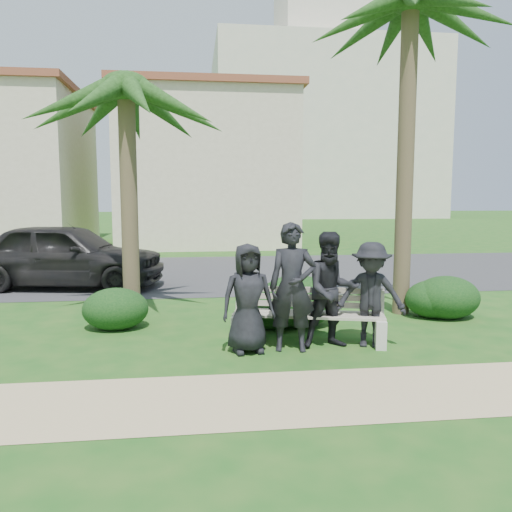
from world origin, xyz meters
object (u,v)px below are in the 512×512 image
object	(u,v)px
palm_left	(126,90)
palm_right	(411,4)
man_c	(332,290)
park_bench	(307,319)
man_a	(248,298)
car_a	(66,255)
man_d	(371,295)
man_b	(292,287)

from	to	relation	value
palm_left	palm_right	xyz separation A→B (m)	(5.22, -0.44, 1.57)
man_c	park_bench	bearing A→B (deg)	133.81
palm_right	man_a	bearing A→B (deg)	-146.88
park_bench	car_a	size ratio (longest dim) A/B	0.51
park_bench	palm_right	size ratio (longest dim) A/B	0.36
palm_left	palm_right	size ratio (longest dim) A/B	0.76
man_d	park_bench	bearing A→B (deg)	178.87
man_a	man_b	xyz separation A→B (m)	(0.66, -0.00, 0.15)
palm_right	car_a	world-z (taller)	palm_right
palm_left	palm_right	world-z (taller)	palm_right
man_c	car_a	xyz separation A→B (m)	(-5.26, 5.77, -0.05)
man_a	man_b	distance (m)	0.67
man_a	palm_right	size ratio (longest dim) A/B	0.24
man_a	palm_left	world-z (taller)	palm_left
palm_left	car_a	distance (m)	5.15
man_d	palm_right	world-z (taller)	palm_right
park_bench	man_c	distance (m)	0.65
man_d	palm_left	size ratio (longest dim) A/B	0.31
man_a	man_d	xyz separation A→B (m)	(1.88, 0.06, -0.00)
park_bench	man_b	size ratio (longest dim) A/B	1.30
palm_left	man_d	bearing A→B (deg)	-33.03
man_d	car_a	size ratio (longest dim) A/B	0.33
man_b	park_bench	bearing A→B (deg)	58.59
man_d	palm_right	bearing A→B (deg)	74.37
man_c	car_a	world-z (taller)	man_c
man_b	man_d	bearing A→B (deg)	12.05
park_bench	man_d	size ratio (longest dim) A/B	1.55
man_a	man_d	bearing A→B (deg)	-7.14
man_b	man_d	distance (m)	1.23
man_a	man_b	world-z (taller)	man_b
man_c	palm_left	distance (m)	5.28
man_a	car_a	bearing A→B (deg)	115.38
park_bench	car_a	bearing A→B (deg)	146.77
palm_left	man_c	bearing A→B (deg)	-37.27
park_bench	palm_right	distance (m)	6.14
palm_left	man_b	bearing A→B (deg)	-44.25
man_d	palm_left	distance (m)	5.73
park_bench	man_b	world-z (taller)	man_b
park_bench	palm_right	bearing A→B (deg)	52.30
park_bench	man_a	xyz separation A→B (m)	(-0.97, -0.37, 0.43)
man_d	man_a	bearing A→B (deg)	-160.32
man_a	man_c	bearing A→B (deg)	-4.88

